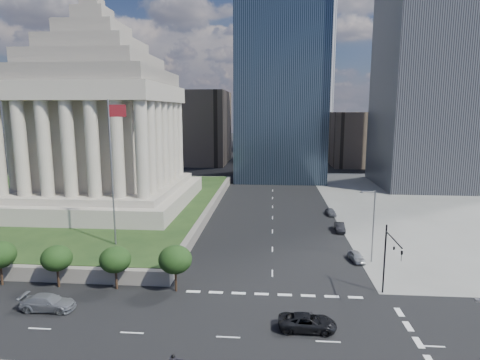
# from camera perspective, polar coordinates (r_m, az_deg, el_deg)

# --- Properties ---
(ground) EXTENTS (500.00, 500.00, 0.00)m
(ground) POSITION_cam_1_polar(r_m,az_deg,el_deg) (129.97, 4.67, 0.72)
(ground) COLOR black
(ground) RESTS_ON ground
(plaza_terrace) EXTENTS (66.00, 70.00, 1.80)m
(plaza_terrace) POSITION_cam_1_polar(r_m,az_deg,el_deg) (92.34, -24.56, -3.29)
(plaza_terrace) COLOR slate
(plaza_terrace) RESTS_ON ground
(plaza_lawn) EXTENTS (64.00, 68.00, 0.10)m
(plaza_lawn) POSITION_cam_1_polar(r_m,az_deg,el_deg) (92.14, -24.60, -2.72)
(plaza_lawn) COLOR #1E3716
(plaza_lawn) RESTS_ON plaza_terrace
(war_memorial) EXTENTS (34.00, 34.00, 39.00)m
(war_memorial) POSITION_cam_1_polar(r_m,az_deg,el_deg) (83.52, -19.54, 9.93)
(war_memorial) COLOR #A69D8B
(war_memorial) RESTS_ON plaza_lawn
(flagpole) EXTENTS (2.52, 0.24, 20.00)m
(flagpole) POSITION_cam_1_polar(r_m,az_deg,el_deg) (57.12, -17.66, 2.03)
(flagpole) COLOR slate
(flagpole) RESTS_ON plaza_lawn
(midrise_glass) EXTENTS (26.00, 26.00, 60.00)m
(midrise_glass) POSITION_cam_1_polar(r_m,az_deg,el_deg) (123.77, 5.82, 14.19)
(midrise_glass) COLOR black
(midrise_glass) RESTS_ON ground
(building_filler_ne) EXTENTS (20.00, 30.00, 20.00)m
(building_filler_ne) POSITION_cam_1_polar(r_m,az_deg,el_deg) (161.95, 16.17, 5.71)
(building_filler_ne) COLOR #4E4135
(building_filler_ne) RESTS_ON ground
(building_filler_nw) EXTENTS (24.00, 30.00, 28.00)m
(building_filler_nw) POSITION_cam_1_polar(r_m,az_deg,el_deg) (161.27, -6.07, 7.45)
(building_filler_nw) COLOR #4E4135
(building_filler_nw) RESTS_ON ground
(traffic_signal_ne) EXTENTS (0.30, 5.74, 8.00)m
(traffic_signal_ne) POSITION_cam_1_polar(r_m,az_deg,el_deg) (46.47, 20.55, -9.84)
(traffic_signal_ne) COLOR black
(traffic_signal_ne) RESTS_ON ground
(street_lamp_north) EXTENTS (2.13, 0.22, 10.00)m
(street_lamp_north) POSITION_cam_1_polar(r_m,az_deg,el_deg) (56.99, 18.30, -5.67)
(street_lamp_north) COLOR slate
(street_lamp_north) RESTS_ON ground
(pickup_truck) EXTENTS (2.55, 5.47, 1.52)m
(pickup_truck) POSITION_cam_1_polar(r_m,az_deg,el_deg) (40.47, 9.56, -19.32)
(pickup_truck) COLOR black
(pickup_truck) RESTS_ON ground
(suv_grey) EXTENTS (5.62, 2.30, 1.63)m
(suv_grey) POSITION_cam_1_polar(r_m,az_deg,el_deg) (47.66, -25.64, -15.44)
(suv_grey) COLOR slate
(suv_grey) RESTS_ON ground
(parked_sedan_near) EXTENTS (4.03, 2.10, 1.31)m
(parked_sedan_near) POSITION_cam_1_polar(r_m,az_deg,el_deg) (58.21, 16.22, -10.41)
(parked_sedan_near) COLOR gray
(parked_sedan_near) RESTS_ON ground
(parked_sedan_mid) EXTENTS (1.74, 4.44, 1.44)m
(parked_sedan_mid) POSITION_cam_1_polar(r_m,az_deg,el_deg) (71.22, 14.00, -6.53)
(parked_sedan_mid) COLOR black
(parked_sedan_mid) RESTS_ON ground
(parked_sedan_far) EXTENTS (4.10, 1.96, 1.35)m
(parked_sedan_far) POSITION_cam_1_polar(r_m,az_deg,el_deg) (81.55, 12.78, -4.44)
(parked_sedan_far) COLOR #4C4D53
(parked_sedan_far) RESTS_ON ground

